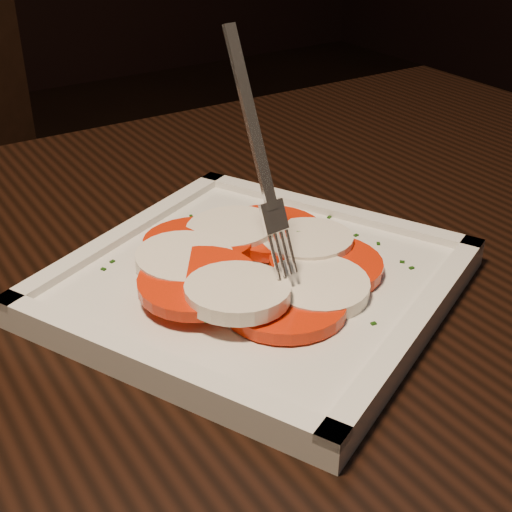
# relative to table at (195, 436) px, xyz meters

# --- Properties ---
(table) EXTENTS (1.22, 0.83, 0.75)m
(table) POSITION_rel_table_xyz_m (0.00, 0.00, 0.00)
(table) COLOR black
(table) RESTS_ON ground
(plate) EXTENTS (0.33, 0.33, 0.01)m
(plate) POSITION_rel_table_xyz_m (0.06, 0.01, 0.11)
(plate) COLOR white
(plate) RESTS_ON table
(caprese_salad) EXTENTS (0.19, 0.20, 0.03)m
(caprese_salad) POSITION_rel_table_xyz_m (0.06, 0.01, 0.12)
(caprese_salad) COLOR red
(caprese_salad) RESTS_ON plate
(fork) EXTENTS (0.03, 0.07, 0.15)m
(fork) POSITION_rel_table_xyz_m (0.05, 0.00, 0.21)
(fork) COLOR white
(fork) RESTS_ON caprese_salad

